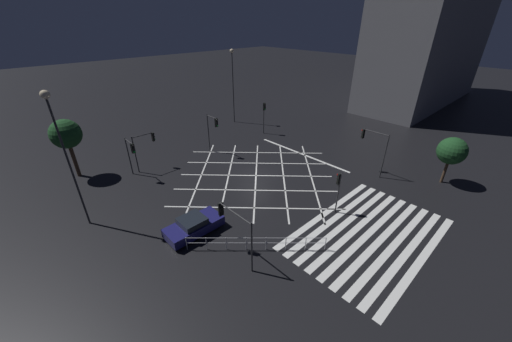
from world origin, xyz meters
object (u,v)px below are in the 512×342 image
street_tree_near (66,135)px  street_lamp_west (233,73)px  traffic_light_se_cross (373,142)px  waiting_car (194,226)px  traffic_light_median_north (213,127)px  traffic_light_nw_cross (131,151)px  traffic_light_sw_cross (233,223)px  street_lamp_east (59,135)px  street_tree_far (452,151)px  traffic_light_median_south (338,185)px  traffic_light_nw_main (145,143)px  traffic_light_ne_cross (264,112)px

street_tree_near → street_lamp_west: bearing=5.5°
traffic_light_se_cross → waiting_car: bearing=76.6°
traffic_light_median_north → traffic_light_nw_cross: (-8.85, 0.79, -0.42)m
traffic_light_sw_cross → street_lamp_east: (-5.85, 10.35, 4.34)m
street_lamp_east → street_tree_far: 31.38m
traffic_light_se_cross → street_tree_far: 6.75m
traffic_light_median_south → street_tree_near: 24.75m
traffic_light_nw_main → street_tree_near: street_tree_near is taller
traffic_light_nw_cross → street_tree_far: bearing=44.8°
street_tree_far → traffic_light_nw_main: bearing=130.9°
waiting_car → traffic_light_median_north: bearing=47.6°
traffic_light_nw_main → traffic_light_median_south: size_ratio=1.09×
street_lamp_east → traffic_light_nw_cross: bearing=38.2°
traffic_light_sw_cross → street_lamp_west: 27.81m
traffic_light_se_cross → street_tree_near: street_tree_near is taller
traffic_light_sw_cross → traffic_light_nw_main: bearing=-5.8°
traffic_light_median_north → street_lamp_west: size_ratio=0.44×
traffic_light_median_south → street_lamp_west: size_ratio=0.35×
street_lamp_west → waiting_car: (-18.14, -17.30, -6.40)m
street_tree_far → traffic_light_median_north: bearing=120.6°
traffic_light_nw_main → waiting_car: traffic_light_nw_main is taller
traffic_light_sw_cross → traffic_light_se_cross: (17.13, -0.35, 0.48)m
street_lamp_west → street_tree_near: street_lamp_west is taller
traffic_light_nw_main → traffic_light_nw_cross: (-1.82, -0.91, 0.02)m
traffic_light_nw_main → waiting_car: size_ratio=0.92×
traffic_light_se_cross → street_lamp_west: street_lamp_west is taller
traffic_light_nw_cross → street_tree_far: 29.50m
traffic_light_sw_cross → traffic_light_nw_cross: 14.77m
street_tree_near → traffic_light_se_cross: bearing=-42.2°
traffic_light_ne_cross → traffic_light_sw_cross: traffic_light_ne_cross is taller
street_lamp_west → waiting_car: bearing=-136.4°
traffic_light_sw_cross → street_tree_far: 21.45m
traffic_light_se_cross → traffic_light_median_south: bearing=99.8°
traffic_light_median_north → waiting_car: 13.94m
traffic_light_nw_main → street_tree_far: size_ratio=0.86×
traffic_light_ne_cross → traffic_light_nw_cross: (-17.57, 0.11, -0.13)m
traffic_light_sw_cross → street_tree_far: bearing=-106.7°
traffic_light_ne_cross → street_tree_near: street_tree_near is taller
traffic_light_median_north → street_tree_near: bearing=-111.5°
traffic_light_sw_cross → waiting_car: size_ratio=0.90×
street_tree_near → traffic_light_median_north: bearing=-21.5°
traffic_light_nw_cross → waiting_car: (-0.37, -10.90, -2.23)m
traffic_light_median_north → traffic_light_nw_main: traffic_light_median_north is taller
street_lamp_west → street_tree_near: (-21.77, -2.11, -2.68)m
traffic_light_median_north → street_tree_far: traffic_light_median_north is taller
traffic_light_nw_main → traffic_light_median_south: bearing=-66.9°
street_lamp_east → traffic_light_nw_main: bearing=35.7°
traffic_light_se_cross → traffic_light_sw_cross: bearing=88.8°
traffic_light_median_north → street_lamp_east: 15.42m
traffic_light_ne_cross → traffic_light_median_south: traffic_light_ne_cross is taller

